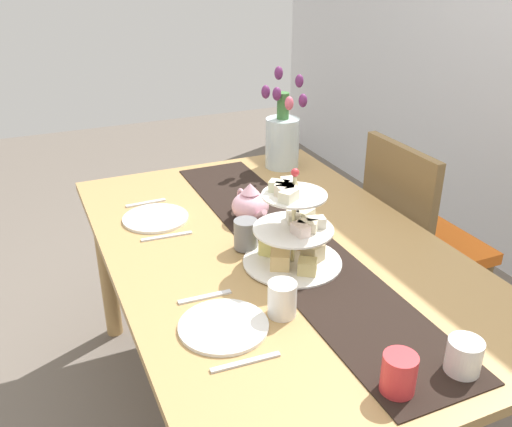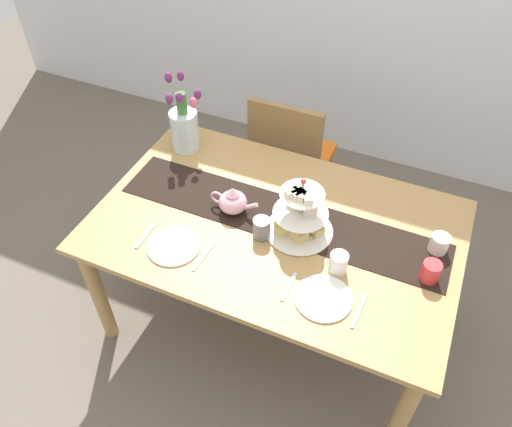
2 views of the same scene
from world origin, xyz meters
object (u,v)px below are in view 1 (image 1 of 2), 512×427
dinner_plate_left (156,218)px  tiered_cake_stand (293,234)px  dining_table (276,272)px  knife_right (246,362)px  mug_white_text (282,299)px  dinner_plate_right (224,326)px  fork_right (205,297)px  knife_left (167,236)px  chair_left (416,236)px  tulip_vase (283,137)px  mug_grey (246,234)px  fork_left (146,203)px  teapot (250,205)px  mug_orange (399,374)px  cream_jug (464,357)px

dinner_plate_left → tiered_cake_stand: bearing=33.5°
dining_table → dinner_plate_left: dinner_plate_left is taller
knife_right → mug_white_text: 0.22m
tiered_cake_stand → dinner_plate_right: size_ratio=1.32×
fork_right → knife_left: bearing=180.0°
fork_right → chair_left: bearing=110.2°
tulip_vase → mug_grey: 0.75m
knife_left → knife_right: size_ratio=1.00×
tulip_vase → mug_white_text: bearing=-26.1°
knife_right → mug_white_text: (-0.14, 0.16, 0.04)m
mug_grey → fork_left: bearing=-155.7°
dining_table → mug_white_text: mug_white_text is taller
mug_grey → tulip_vase: bearing=145.1°
tiered_cake_stand → knife_right: (0.36, -0.31, -0.10)m
tiered_cake_stand → teapot: 0.33m
knife_right → tulip_vase: bearing=150.2°
tiered_cake_stand → mug_white_text: (0.22, -0.15, -0.05)m
fork_left → fork_right: (0.68, 0.00, 0.00)m
dinner_plate_right → mug_white_text: 0.17m
chair_left → mug_white_text: bearing=-58.8°
dinner_plate_left → mug_orange: mug_orange is taller
dinner_plate_left → knife_right: 0.82m
dining_table → tulip_vase: size_ratio=3.88×
cream_jug → chair_left: bearing=145.7°
fork_left → knife_left: bearing=0.0°
knife_left → fork_right: size_ratio=1.13×
tulip_vase → mug_orange: tulip_vase is taller
mug_grey → mug_orange: 0.72m
mug_grey → mug_orange: (0.71, 0.05, -0.00)m
teapot → mug_white_text: bearing=-14.7°
dining_table → dinner_plate_right: size_ratio=7.08×
dining_table → chair_left: chair_left is taller
mug_white_text → tiered_cake_stand: bearing=146.9°
fork_left → dinner_plate_left: bearing=0.0°
chair_left → dinner_plate_right: (0.53, -1.05, 0.22)m
dinner_plate_left → fork_left: (-0.15, 0.00, -0.00)m
knife_left → mug_orange: size_ratio=1.79×
mug_grey → mug_white_text: bearing=-7.9°
tiered_cake_stand → mug_orange: tiered_cake_stand is taller
tiered_cake_stand → mug_grey: size_ratio=3.20×
tulip_vase → fork_left: tulip_vase is taller
dining_table → teapot: teapot is taller
teapot → mug_grey: 0.20m
tulip_vase → mug_orange: bearing=-15.7°
mug_orange → chair_left: bearing=138.6°
dining_table → teapot: bearing=180.0°
mug_white_text → teapot: bearing=165.3°
tiered_cake_stand → knife_right: 0.48m
mug_white_text → mug_orange: (0.35, 0.10, 0.00)m
teapot → tiered_cake_stand: bearing=0.4°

